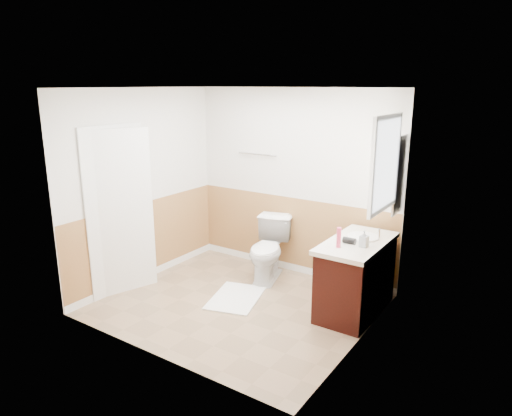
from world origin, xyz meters
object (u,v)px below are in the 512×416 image
Objects in this scene: bath_mat at (236,298)px; soap_dispenser at (364,239)px; toilet at (268,250)px; vanity_cabinet at (356,279)px; lotion_bottle at (339,238)px.

soap_dispenser reaches higher than bath_mat.
soap_dispenser is (1.44, -0.37, 0.53)m from toilet.
lotion_bottle is (-0.10, -0.31, 0.56)m from vanity_cabinet.
bath_mat is at bearing -158.96° from vanity_cabinet.
soap_dispenser is at bearing 36.76° from lotion_bottle.
bath_mat is 1.47m from vanity_cabinet.
bath_mat is 3.64× the size of lotion_bottle.
vanity_cabinet is at bearing -26.17° from toilet.
toilet reaches higher than vanity_cabinet.
toilet reaches higher than bath_mat.
lotion_bottle is at bearing 9.40° from bath_mat.
soap_dispenser is at bearing -49.72° from vanity_cabinet.
lotion_bottle is 0.28m from soap_dispenser.
vanity_cabinet is 5.00× the size of lotion_bottle.
bath_mat is 1.56m from lotion_bottle.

